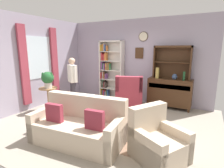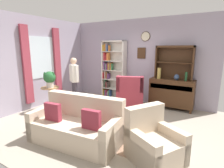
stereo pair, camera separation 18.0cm
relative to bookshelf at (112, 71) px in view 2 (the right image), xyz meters
The scene contains 16 objects.
ground_plane 2.39m from the bookshelf, 64.21° to the right, with size 5.40×4.60×0.02m, color #9E9384.
wall_back 1.03m from the bookshelf, 11.26° to the left, with size 5.00×0.09×2.80m.
wall_left 2.51m from the bookshelf, 129.47° to the right, with size 0.16×4.20×2.80m.
area_rug 2.72m from the bookshelf, 63.08° to the right, with size 2.21×1.64×0.01m, color #846651.
bookshelf is the anchor object (origin of this frame).
sideboard 2.24m from the bookshelf, ahead, with size 1.30×0.45×0.92m.
sideboard_hutch 2.24m from the bookshelf, ahead, with size 1.10×0.26×1.00m.
vase_tall 1.79m from the bookshelf, ahead, with size 0.11×0.11×0.33m, color tan.
vase_round 2.31m from the bookshelf, ahead, with size 0.15×0.15×0.17m, color #33476B.
bottle_wine 2.57m from the bookshelf, ahead, with size 0.07×0.07×0.26m, color #194223.
couch_floral 3.28m from the bookshelf, 71.92° to the right, with size 1.87×1.01×0.90m.
armchair_floral 3.87m from the bookshelf, 48.67° to the right, with size 1.05×1.04×0.88m.
wingback_chair 1.52m from the bookshelf, 35.87° to the right, with size 1.02×1.04×1.05m.
plant_stand 2.34m from the bookshelf, 114.23° to the right, with size 0.52×0.52×0.70m.
potted_plant_large 2.27m from the bookshelf, 112.68° to the right, with size 0.35×0.35×0.48m.
person_reading 1.57m from the bookshelf, 107.63° to the right, with size 0.49×0.35×1.56m.
Camera 2 is at (2.34, -3.57, 1.86)m, focal length 28.20 mm.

